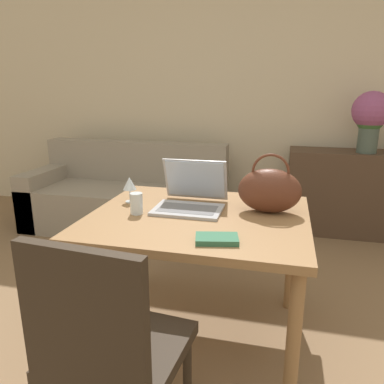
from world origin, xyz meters
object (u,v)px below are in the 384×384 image
Objects in this scene: wine_glass at (130,184)px; flower_vase at (371,116)px; chair at (108,347)px; handbag at (269,190)px; couch at (127,199)px; drinking_glass at (136,203)px; laptop at (191,195)px.

wine_glass is 2.30m from flower_vase.
chair is 1.11m from handbag.
couch is at bearing 135.84° from handbag.
wine_glass is at bearing -132.75° from flower_vase.
flower_vase is at bearing 52.25° from drinking_glass.
chair is 2.59× the size of laptop.
chair is 2.53m from couch.
laptop reaches higher than chair.
handbag is 0.61× the size of flower_vase.
flower_vase reaches higher than drinking_glass.
couch is 2.36m from flower_vase.
chair is 0.98m from laptop.
flower_vase reaches higher than handbag.
handbag is at bearing 0.89° from laptop.
couch is 3.56× the size of flower_vase.
drinking_glass is 0.22m from wine_glass.
wine_glass is (-0.36, -0.00, 0.04)m from laptop.
couch is 12.90× the size of wine_glass.
flower_vase is (1.24, 2.62, 0.59)m from chair.
laptop is 0.67× the size of flower_vase.
drinking_glass is (-0.20, 0.76, 0.25)m from chair.
flower_vase is at bearing 7.45° from couch.
laptop is 2.08m from flower_vase.
drinking_glass is 0.34× the size of handbag.
drinking_glass is 2.37m from flower_vase.
laptop is at bearing 0.65° from wine_glass.
handbag reaches higher than couch.
laptop is at bearing 36.51° from drinking_glass.
drinking_glass is at bearing 109.67° from chair.
wine_glass is 0.45× the size of handbag.
handbag is at bearing 0.78° from wine_glass.
chair is at bearing -116.21° from handbag.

